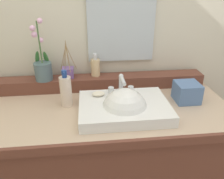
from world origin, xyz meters
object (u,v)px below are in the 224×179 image
(sink_basin, at_px, (124,109))
(tissue_box, at_px, (187,92))
(lotion_bottle, at_px, (66,91))
(potted_plant, at_px, (43,67))
(soap_dispenser, at_px, (95,67))
(soap_bar, at_px, (98,94))
(reed_diffuser, at_px, (68,72))

(sink_basin, height_order, tissue_box, sink_basin)
(lotion_bottle, distance_m, tissue_box, 0.67)
(potted_plant, height_order, tissue_box, potted_plant)
(soap_dispenser, distance_m, tissue_box, 0.56)
(potted_plant, bearing_deg, tissue_box, -14.48)
(sink_basin, distance_m, potted_plant, 0.56)
(potted_plant, bearing_deg, soap_dispenser, 5.25)
(potted_plant, relative_size, lotion_bottle, 1.76)
(potted_plant, bearing_deg, sink_basin, -34.89)
(sink_basin, xyz_separation_m, soap_dispenser, (-0.13, 0.34, 0.11))
(soap_bar, height_order, potted_plant, potted_plant)
(soap_bar, distance_m, soap_dispenser, 0.25)
(reed_diffuser, height_order, lotion_bottle, reed_diffuser)
(tissue_box, bearing_deg, reed_diffuser, 161.00)
(tissue_box, bearing_deg, soap_dispenser, 154.55)
(potted_plant, height_order, reed_diffuser, potted_plant)
(soap_dispenser, bearing_deg, reed_diffuser, -177.40)
(soap_dispenser, xyz_separation_m, lotion_bottle, (-0.17, -0.22, -0.05))
(soap_dispenser, distance_m, reed_diffuser, 0.17)
(sink_basin, bearing_deg, lotion_bottle, 158.56)
(potted_plant, xyz_separation_m, tissue_box, (0.81, -0.21, -0.11))
(reed_diffuser, bearing_deg, tissue_box, -19.00)
(potted_plant, distance_m, reed_diffuser, 0.15)
(sink_basin, relative_size, soap_dispenser, 3.20)
(sink_basin, height_order, potted_plant, potted_plant)
(reed_diffuser, relative_size, lotion_bottle, 1.12)
(reed_diffuser, distance_m, tissue_box, 0.71)
(soap_bar, height_order, reed_diffuser, reed_diffuser)
(reed_diffuser, relative_size, tissue_box, 1.76)
(tissue_box, bearing_deg, sink_basin, -165.28)
(potted_plant, bearing_deg, lotion_bottle, -53.19)
(soap_dispenser, bearing_deg, lotion_bottle, -127.72)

